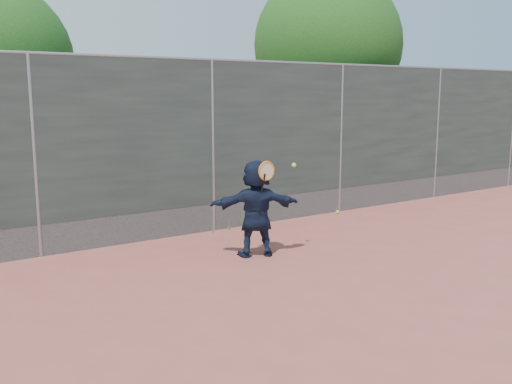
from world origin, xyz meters
TOP-DOWN VIEW (x-y plane):
  - ground at (0.00, 0.00)m, footprint 80.00×80.00m
  - player at (-0.26, 1.75)m, footprint 1.42×0.91m
  - ball_ground at (2.83, 3.35)m, footprint 0.07×0.07m
  - fence at (-0.00, 3.50)m, footprint 20.00×0.06m
  - swing_action at (-0.16, 1.55)m, footprint 0.74×0.15m
  - tree_right at (4.68, 5.75)m, footprint 3.78×3.60m
  - weed_clump at (0.29, 3.38)m, footprint 0.68×0.07m

SIDE VIEW (x-z plane):
  - ground at x=0.00m, z-range 0.00..0.00m
  - ball_ground at x=2.83m, z-range 0.00..0.07m
  - weed_clump at x=0.29m, z-range -0.02..0.28m
  - player at x=-0.26m, z-range 0.00..1.47m
  - swing_action at x=-0.16m, z-range 1.05..1.56m
  - fence at x=0.00m, z-range 0.07..3.09m
  - tree_right at x=4.68m, z-range 0.80..6.19m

